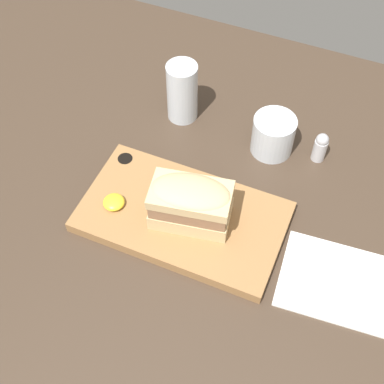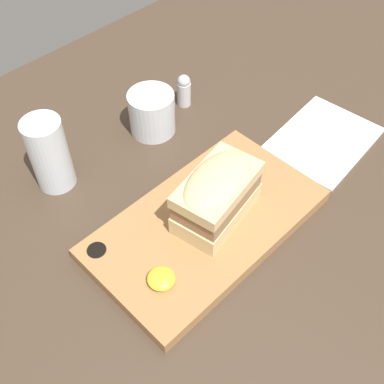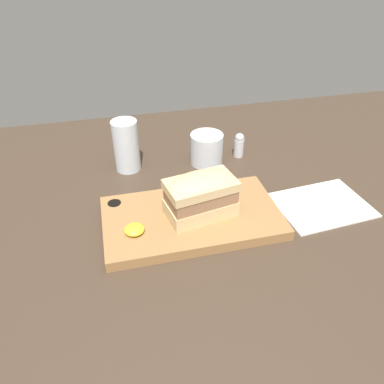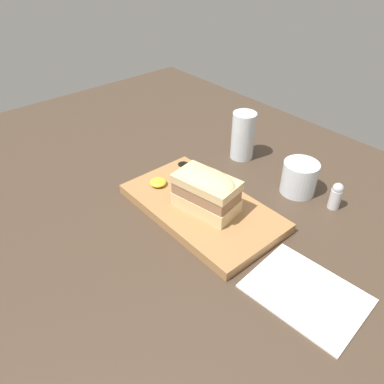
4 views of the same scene
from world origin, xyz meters
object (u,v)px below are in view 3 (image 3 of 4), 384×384
(water_glass, at_px, (127,149))
(napkin, at_px, (322,205))
(sandwich, at_px, (201,194))
(wine_glass, at_px, (207,150))
(salt_shaker, at_px, (239,145))
(serving_board, at_px, (191,218))

(water_glass, bearing_deg, napkin, -32.95)
(sandwich, bearing_deg, water_glass, 116.55)
(wine_glass, bearing_deg, sandwich, -108.38)
(salt_shaker, bearing_deg, wine_glass, -172.62)
(napkin, bearing_deg, water_glass, 147.05)
(wine_glass, xyz_separation_m, napkin, (0.20, -0.24, -0.03))
(serving_board, height_order, wine_glass, wine_glass)
(serving_board, distance_m, water_glass, 0.27)
(water_glass, relative_size, wine_glass, 1.56)
(sandwich, distance_m, napkin, 0.28)
(wine_glass, height_order, salt_shaker, wine_glass)
(sandwich, relative_size, salt_shaker, 2.25)
(water_glass, relative_size, salt_shaker, 1.96)
(sandwich, height_order, water_glass, water_glass)
(sandwich, relative_size, wine_glass, 1.78)
(salt_shaker, bearing_deg, napkin, -67.30)
(water_glass, bearing_deg, wine_glass, -4.95)
(sandwich, relative_size, napkin, 0.71)
(sandwich, distance_m, salt_shaker, 0.29)
(water_glass, xyz_separation_m, salt_shaker, (0.29, -0.01, -0.02))
(water_glass, xyz_separation_m, wine_glass, (0.20, -0.02, -0.02))
(wine_glass, distance_m, salt_shaker, 0.09)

